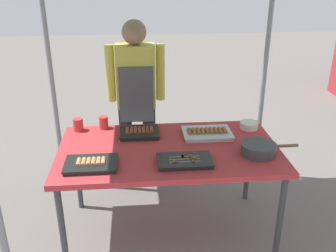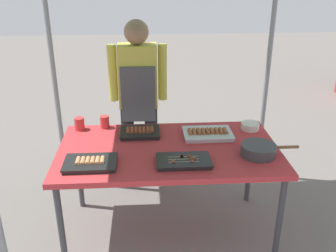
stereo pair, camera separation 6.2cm
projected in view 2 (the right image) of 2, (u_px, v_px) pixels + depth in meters
The scene contains 11 objects.
ground_plane at pixel (168, 230), 3.06m from camera, with size 18.00×18.00×0.00m, color #66605B.
stall_table at pixel (168, 154), 2.79m from camera, with size 1.60×0.90×0.75m.
tray_grilled_sausages at pixel (90, 163), 2.52m from camera, with size 0.35×0.24×0.05m.
tray_meat_skewers at pixel (184, 161), 2.54m from camera, with size 0.37×0.22×0.04m.
tray_pork_links at pixel (140, 132), 2.97m from camera, with size 0.31×0.24×0.05m.
tray_spring_rolls at pixel (208, 133), 2.94m from camera, with size 0.38×0.26×0.05m.
cooking_wok at pixel (259, 150), 2.64m from camera, with size 0.41×0.25×0.08m.
condiment_bowl at pixel (250, 126), 3.06m from camera, with size 0.15×0.15×0.05m, color silver.
drink_cup_near_edge at pixel (79, 124), 3.04m from camera, with size 0.08×0.08×0.10m, color red.
drink_cup_by_wok at pixel (105, 122), 3.08m from camera, with size 0.07×0.07×0.10m, color red.
vendor_woman at pixel (138, 92), 3.42m from camera, with size 0.52×0.23×1.55m.
Camera 2 is at (-0.16, -2.47, 2.00)m, focal length 40.57 mm.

